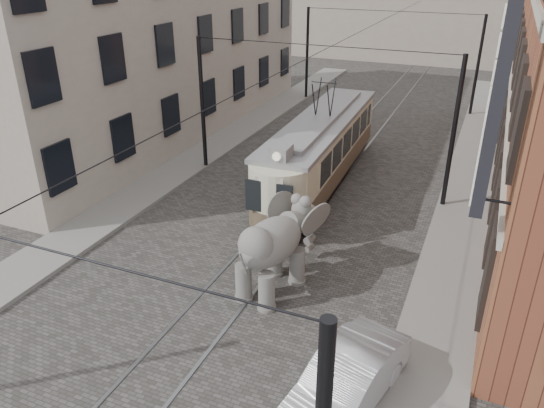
% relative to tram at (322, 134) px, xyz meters
% --- Properties ---
extents(ground, '(120.00, 120.00, 0.00)m').
position_rel_tram_xyz_m(ground, '(0.09, -6.46, -2.23)').
color(ground, '#494643').
extents(tram_rails, '(1.54, 80.00, 0.02)m').
position_rel_tram_xyz_m(tram_rails, '(0.09, -6.46, -2.22)').
color(tram_rails, slate).
rests_on(tram_rails, ground).
extents(sidewalk_right, '(2.00, 60.00, 0.15)m').
position_rel_tram_xyz_m(sidewalk_right, '(6.09, -6.46, -2.16)').
color(sidewalk_right, slate).
rests_on(sidewalk_right, ground).
extents(sidewalk_left, '(2.00, 60.00, 0.15)m').
position_rel_tram_xyz_m(sidewalk_left, '(-6.41, -6.46, -2.16)').
color(sidewalk_left, slate).
rests_on(sidewalk_left, ground).
extents(stucco_building, '(7.00, 24.00, 10.00)m').
position_rel_tram_xyz_m(stucco_building, '(-10.91, 3.54, 2.77)').
color(stucco_building, gray).
rests_on(stucco_building, ground).
extents(catenary, '(11.00, 30.20, 6.00)m').
position_rel_tram_xyz_m(catenary, '(-0.11, -1.46, 0.77)').
color(catenary, black).
rests_on(catenary, ground).
extents(tram, '(2.66, 11.31, 4.46)m').
position_rel_tram_xyz_m(tram, '(0.00, 0.00, 0.00)').
color(tram, beige).
rests_on(tram, ground).
extents(elephant, '(3.10, 4.57, 2.57)m').
position_rel_tram_xyz_m(elephant, '(1.22, -8.37, -0.95)').
color(elephant, '#615F5A').
rests_on(elephant, ground).
extents(parked_car, '(2.30, 4.25, 1.33)m').
position_rel_tram_xyz_m(parked_car, '(4.48, -11.83, -1.57)').
color(parked_car, '#A0A1A5').
rests_on(parked_car, ground).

